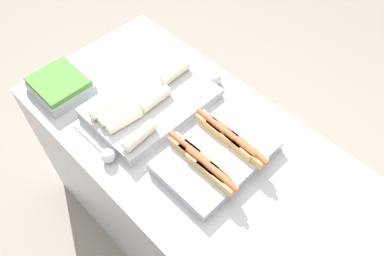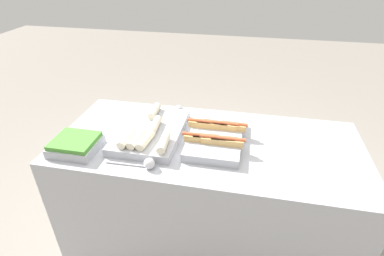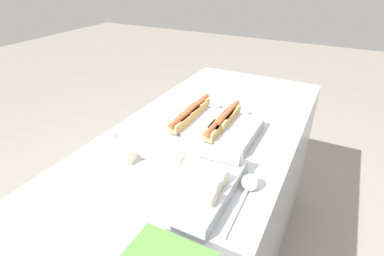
{
  "view_description": "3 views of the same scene",
  "coord_description": "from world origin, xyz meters",
  "px_view_note": "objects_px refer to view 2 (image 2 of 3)",
  "views": [
    {
      "loc": [
        0.54,
        -0.63,
        2.16
      ],
      "look_at": [
        -0.1,
        0.0,
        0.98
      ],
      "focal_mm": 35.0,
      "sensor_mm": 36.0,
      "label": 1
    },
    {
      "loc": [
        0.2,
        -1.44,
        1.88
      ],
      "look_at": [
        -0.1,
        0.0,
        0.98
      ],
      "focal_mm": 28.0,
      "sensor_mm": 36.0,
      "label": 2
    },
    {
      "loc": [
        -1.04,
        -0.49,
        1.58
      ],
      "look_at": [
        -0.1,
        0.0,
        0.98
      ],
      "focal_mm": 28.0,
      "sensor_mm": 36.0,
      "label": 3
    }
  ],
  "objects_px": {
    "tray_hotdogs": "(215,137)",
    "serving_spoon_near": "(147,164)",
    "tray_wraps": "(150,132)",
    "serving_spoon_far": "(177,109)",
    "tray_side_front": "(76,145)"
  },
  "relations": [
    {
      "from": "tray_side_front",
      "to": "serving_spoon_far",
      "type": "height_order",
      "value": "tray_side_front"
    },
    {
      "from": "tray_wraps",
      "to": "serving_spoon_far",
      "type": "relative_size",
      "value": 1.87
    },
    {
      "from": "tray_hotdogs",
      "to": "serving_spoon_near",
      "type": "relative_size",
      "value": 1.68
    },
    {
      "from": "tray_hotdogs",
      "to": "tray_side_front",
      "type": "bearing_deg",
      "value": -162.9
    },
    {
      "from": "tray_wraps",
      "to": "serving_spoon_near",
      "type": "xyz_separation_m",
      "value": [
        0.08,
        -0.29,
        -0.01
      ]
    },
    {
      "from": "tray_wraps",
      "to": "serving_spoon_far",
      "type": "xyz_separation_m",
      "value": [
        0.08,
        0.32,
        -0.01
      ]
    },
    {
      "from": "tray_wraps",
      "to": "tray_hotdogs",
      "type": "bearing_deg",
      "value": 2.1
    },
    {
      "from": "tray_hotdogs",
      "to": "tray_side_front",
      "type": "relative_size",
      "value": 1.82
    },
    {
      "from": "tray_hotdogs",
      "to": "tray_wraps",
      "type": "xyz_separation_m",
      "value": [
        -0.39,
        -0.01,
        -0.01
      ]
    },
    {
      "from": "tray_hotdogs",
      "to": "tray_wraps",
      "type": "relative_size",
      "value": 0.85
    },
    {
      "from": "tray_side_front",
      "to": "serving_spoon_near",
      "type": "height_order",
      "value": "tray_side_front"
    },
    {
      "from": "tray_wraps",
      "to": "tray_side_front",
      "type": "bearing_deg",
      "value": -149.17
    },
    {
      "from": "tray_wraps",
      "to": "serving_spoon_far",
      "type": "height_order",
      "value": "tray_wraps"
    },
    {
      "from": "tray_side_front",
      "to": "serving_spoon_near",
      "type": "relative_size",
      "value": 0.92
    },
    {
      "from": "tray_hotdogs",
      "to": "serving_spoon_far",
      "type": "height_order",
      "value": "tray_hotdogs"
    }
  ]
}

